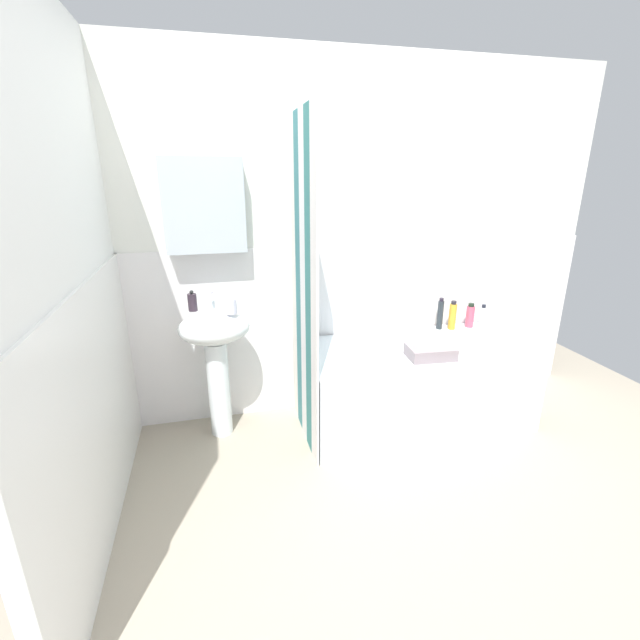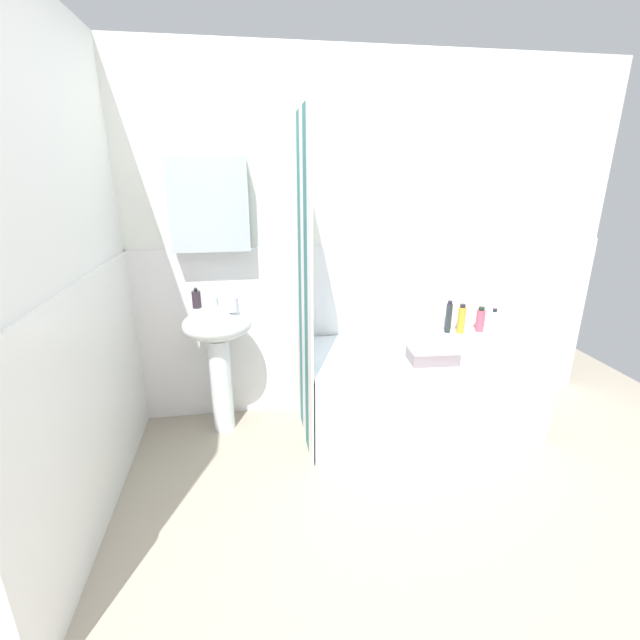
{
  "view_description": "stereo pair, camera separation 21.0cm",
  "coord_description": "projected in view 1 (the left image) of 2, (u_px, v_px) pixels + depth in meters",
  "views": [
    {
      "loc": [
        -0.98,
        -1.62,
        1.67
      ],
      "look_at": [
        -0.36,
        0.85,
        0.81
      ],
      "focal_mm": 24.61,
      "sensor_mm": 36.0,
      "label": 1
    },
    {
      "loc": [
        -0.77,
        -1.67,
        1.67
      ],
      "look_at": [
        -0.36,
        0.85,
        0.81
      ],
      "focal_mm": 24.61,
      "sensor_mm": 36.0,
      "label": 2
    }
  ],
  "objects": [
    {
      "name": "body_wash_bottle",
      "position": [
        452.0,
        316.0,
        3.24
      ],
      "size": [
        0.05,
        0.05,
        0.22
      ],
      "color": "gold",
      "rests_on": "bathtub"
    },
    {
      "name": "sink",
      "position": [
        216.0,
        347.0,
        2.77
      ],
      "size": [
        0.44,
        0.34,
        0.85
      ],
      "color": "white",
      "rests_on": "ground_plane"
    },
    {
      "name": "ground_plane",
      "position": [
        427.0,
        518.0,
        2.26
      ],
      "size": [
        4.8,
        5.6,
        0.04
      ],
      "primitive_type": "cube",
      "color": "#A49884"
    },
    {
      "name": "wall_left_tiled",
      "position": [
        71.0,
        310.0,
        1.85
      ],
      "size": [
        0.07,
        1.81,
        2.4
      ],
      "color": "white",
      "rests_on": "ground_plane"
    },
    {
      "name": "shampoo_bottle",
      "position": [
        483.0,
        316.0,
        3.31
      ],
      "size": [
        0.04,
        0.04,
        0.17
      ],
      "color": "white",
      "rests_on": "bathtub"
    },
    {
      "name": "soap_dispenser",
      "position": [
        192.0,
        302.0,
        2.72
      ],
      "size": [
        0.06,
        0.06,
        0.13
      ],
      "color": "#2E232E",
      "rests_on": "sink"
    },
    {
      "name": "shower_curtain",
      "position": [
        304.0,
        290.0,
        2.62
      ],
      "size": [
        0.01,
        0.71,
        2.0
      ],
      "color": "white",
      "rests_on": "ground_plane"
    },
    {
      "name": "lotion_bottle",
      "position": [
        470.0,
        316.0,
        3.29
      ],
      "size": [
        0.06,
        0.06,
        0.18
      ],
      "color": "#C74B64",
      "rests_on": "bathtub"
    },
    {
      "name": "towel_folded",
      "position": [
        431.0,
        352.0,
        2.76
      ],
      "size": [
        0.3,
        0.21,
        0.08
      ],
      "primitive_type": "cube",
      "rotation": [
        0.0,
        0.0,
        -0.07
      ],
      "color": "gray",
      "rests_on": "bathtub"
    },
    {
      "name": "faucet",
      "position": [
        212.0,
        300.0,
        2.76
      ],
      "size": [
        0.03,
        0.12,
        0.12
      ],
      "color": "silver",
      "rests_on": "sink"
    },
    {
      "name": "bathtub",
      "position": [
        414.0,
        384.0,
        3.03
      ],
      "size": [
        1.52,
        0.71,
        0.56
      ],
      "primitive_type": "cube",
      "color": "white",
      "rests_on": "ground_plane"
    },
    {
      "name": "toothbrush_cup",
      "position": [
        231.0,
        306.0,
        2.68
      ],
      "size": [
        0.07,
        0.07,
        0.09
      ],
      "primitive_type": "cylinder",
      "color": "silver",
      "rests_on": "sink"
    },
    {
      "name": "wall_back_tiled",
      "position": [
        347.0,
        253.0,
        3.04
      ],
      "size": [
        3.6,
        0.18,
        2.4
      ],
      "color": "white",
      "rests_on": "ground_plane"
    },
    {
      "name": "conditioner_bottle",
      "position": [
        440.0,
        314.0,
        3.24
      ],
      "size": [
        0.04,
        0.04,
        0.24
      ],
      "color": "#262C30",
      "rests_on": "bathtub"
    }
  ]
}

